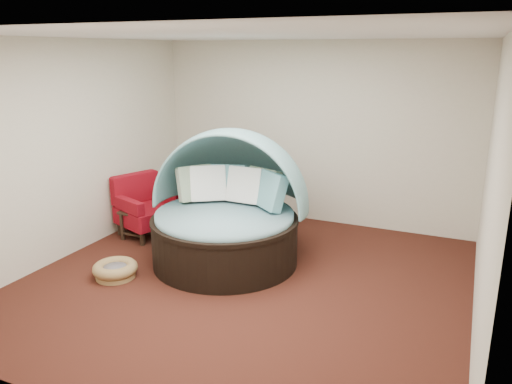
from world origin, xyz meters
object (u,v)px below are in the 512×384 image
at_px(pet_basket, 115,270).
at_px(side_table, 140,220).
at_px(canopy_daybed, 228,201).
at_px(red_armchair, 145,208).

distance_m(pet_basket, side_table, 1.33).
xyz_separation_m(canopy_daybed, pet_basket, (-1.00, -1.05, -0.70)).
bearing_deg(red_armchair, pet_basket, -47.41).
xyz_separation_m(pet_basket, red_armchair, (-0.55, 1.39, 0.31)).
bearing_deg(pet_basket, side_table, 113.49).
height_order(pet_basket, red_armchair, red_armchair).
bearing_deg(side_table, canopy_daybed, -6.06).
height_order(canopy_daybed, red_armchair, canopy_daybed).
xyz_separation_m(pet_basket, side_table, (-0.53, 1.21, 0.18)).
distance_m(pet_basket, red_armchair, 1.53).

